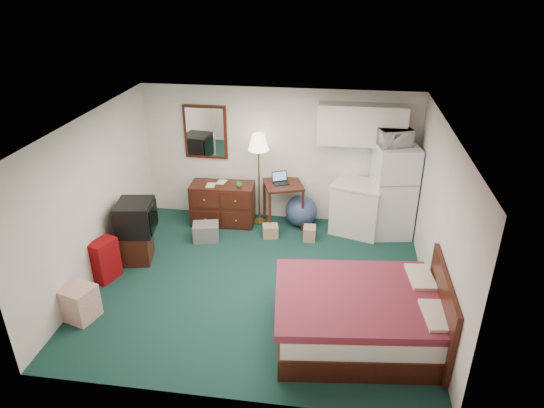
% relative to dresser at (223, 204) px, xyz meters
% --- Properties ---
extents(floor, '(5.00, 4.50, 0.01)m').
position_rel_dresser_xyz_m(floor, '(0.99, -1.84, -0.40)').
color(floor, black).
rests_on(floor, ground).
extents(ceiling, '(5.00, 4.50, 0.01)m').
position_rel_dresser_xyz_m(ceiling, '(0.99, -1.84, 2.10)').
color(ceiling, white).
rests_on(ceiling, walls).
extents(walls, '(5.01, 4.51, 2.50)m').
position_rel_dresser_xyz_m(walls, '(0.99, -1.84, 0.85)').
color(walls, white).
rests_on(walls, floor).
extents(mirror, '(0.80, 0.06, 1.00)m').
position_rel_dresser_xyz_m(mirror, '(-0.36, 0.38, 1.25)').
color(mirror, white).
rests_on(mirror, walls).
extents(upper_cabinets, '(1.50, 0.35, 0.70)m').
position_rel_dresser_xyz_m(upper_cabinets, '(2.44, 0.24, 1.55)').
color(upper_cabinets, silver).
rests_on(upper_cabinets, walls).
extents(headboard, '(0.06, 1.56, 1.00)m').
position_rel_dresser_xyz_m(headboard, '(3.45, -2.85, 0.15)').
color(headboard, black).
rests_on(headboard, walls).
extents(dresser, '(1.18, 0.58, 0.79)m').
position_rel_dresser_xyz_m(dresser, '(0.00, 0.00, 0.00)').
color(dresser, black).
rests_on(dresser, floor).
extents(floor_lamp, '(0.43, 0.43, 1.74)m').
position_rel_dresser_xyz_m(floor_lamp, '(0.67, 0.13, 0.47)').
color(floor_lamp, gold).
rests_on(floor_lamp, floor).
extents(desk, '(0.83, 0.83, 0.84)m').
position_rel_dresser_xyz_m(desk, '(1.12, 0.09, 0.02)').
color(desk, black).
rests_on(desk, floor).
extents(exercise_ball, '(0.71, 0.71, 0.59)m').
position_rel_dresser_xyz_m(exercise_ball, '(1.46, 0.12, -0.10)').
color(exercise_ball, navy).
rests_on(exercise_ball, floor).
extents(kitchen_counter, '(1.00, 0.87, 0.93)m').
position_rel_dresser_xyz_m(kitchen_counter, '(2.48, 0.01, 0.07)').
color(kitchen_counter, silver).
rests_on(kitchen_counter, floor).
extents(fridge, '(0.80, 0.80, 1.67)m').
position_rel_dresser_xyz_m(fridge, '(3.06, 0.04, 0.44)').
color(fridge, silver).
rests_on(fridge, floor).
extents(bed, '(2.24, 1.83, 0.66)m').
position_rel_dresser_xyz_m(bed, '(2.47, -2.85, -0.06)').
color(bed, maroon).
rests_on(bed, floor).
extents(tv_stand, '(0.59, 0.63, 0.49)m').
position_rel_dresser_xyz_m(tv_stand, '(-1.12, -1.47, -0.15)').
color(tv_stand, black).
rests_on(tv_stand, floor).
extents(suitcase, '(0.38, 0.47, 0.67)m').
position_rel_dresser_xyz_m(suitcase, '(-1.37, -2.05, -0.06)').
color(suitcase, '#650507').
rests_on(suitcase, floor).
extents(retail_box, '(0.48, 0.48, 0.49)m').
position_rel_dresser_xyz_m(retail_box, '(-1.29, -2.99, -0.15)').
color(retail_box, silver).
rests_on(retail_box, floor).
extents(file_bin, '(0.51, 0.43, 0.31)m').
position_rel_dresser_xyz_m(file_bin, '(-0.16, -0.67, -0.24)').
color(file_bin, slate).
rests_on(file_bin, floor).
extents(cardboard_box_a, '(0.31, 0.28, 0.23)m').
position_rel_dresser_xyz_m(cardboard_box_a, '(0.95, -0.41, -0.28)').
color(cardboard_box_a, '#907050').
rests_on(cardboard_box_a, floor).
extents(cardboard_box_b, '(0.22, 0.25, 0.25)m').
position_rel_dresser_xyz_m(cardboard_box_b, '(1.65, -0.41, -0.27)').
color(cardboard_box_b, '#907050').
rests_on(cardboard_box_b, floor).
extents(laptop, '(0.35, 0.33, 0.19)m').
position_rel_dresser_xyz_m(laptop, '(1.08, 0.09, 0.54)').
color(laptop, black).
rests_on(laptop, desk).
extents(crt_tv, '(0.66, 0.69, 0.53)m').
position_rel_dresser_xyz_m(crt_tv, '(-1.08, -1.41, 0.36)').
color(crt_tv, black).
rests_on(crt_tv, tv_stand).
extents(microwave, '(0.60, 0.47, 0.36)m').
position_rel_dresser_xyz_m(microwave, '(2.98, 0.04, 1.46)').
color(microwave, silver).
rests_on(microwave, fridge).
extents(book_a, '(0.16, 0.03, 0.21)m').
position_rel_dresser_xyz_m(book_a, '(-0.27, -0.10, 0.50)').
color(book_a, '#907050').
rests_on(book_a, dresser).
extents(book_b, '(0.16, 0.04, 0.22)m').
position_rel_dresser_xyz_m(book_b, '(-0.11, 0.09, 0.50)').
color(book_b, '#907050').
rests_on(book_b, dresser).
extents(mug, '(0.13, 0.12, 0.12)m').
position_rel_dresser_xyz_m(mug, '(0.34, -0.07, 0.45)').
color(mug, '#428B3C').
rests_on(mug, dresser).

